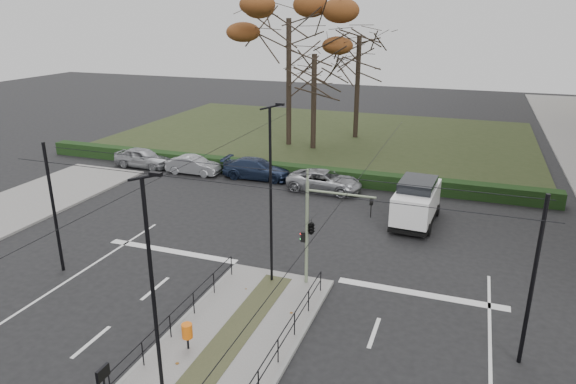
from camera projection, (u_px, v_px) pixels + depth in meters
name	position (u px, v px, depth m)	size (l,w,h in m)	color
ground	(235.00, 337.00, 18.58)	(140.00, 140.00, 0.00)	black
median_island	(201.00, 379.00, 16.33)	(4.40, 15.00, 0.14)	slate
park	(323.00, 136.00, 48.90)	(38.00, 26.00, 0.10)	#273018
hedge	(271.00, 169.00, 36.85)	(38.00, 1.00, 1.00)	black
median_railing	(198.00, 357.00, 15.95)	(4.14, 13.24, 0.92)	black
catenary	(251.00, 234.00, 18.89)	(20.00, 34.00, 6.00)	black
traffic_light	(313.00, 226.00, 21.16)	(3.09, 1.76, 4.55)	gray
litter_bin	(187.00, 331.00, 17.51)	(0.38, 0.38, 0.96)	black
info_panel	(104.00, 380.00, 14.06)	(0.11, 0.48, 1.86)	black
streetlamp_median_near	(155.00, 304.00, 13.41)	(0.62, 0.13, 7.41)	black
streetlamp_median_far	(271.00, 195.00, 20.97)	(0.64, 0.13, 7.72)	black
parked_car_first	(143.00, 158.00, 38.89)	(1.78, 4.42, 1.51)	#93959A
parked_car_second	(194.00, 165.00, 37.28)	(1.39, 4.00, 1.32)	#93959A
parked_car_third	(257.00, 169.00, 36.26)	(2.01, 4.95, 1.44)	#1B2640
parked_car_fourth	(325.00, 181.00, 33.68)	(2.28, 4.94, 1.37)	#93959A
white_van	(416.00, 201.00, 28.34)	(2.42, 4.89, 2.52)	white
rust_tree	(289.00, 18.00, 42.15)	(9.68, 9.68, 13.99)	black
bare_tree_center	(359.00, 43.00, 45.53)	(6.22, 6.22, 12.17)	black
bare_tree_near	(314.00, 61.00, 41.98)	(6.62, 6.62, 10.47)	black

